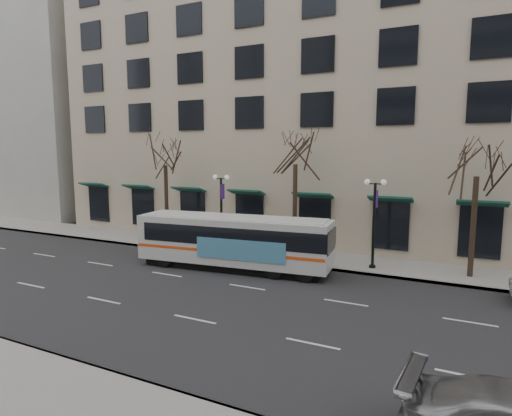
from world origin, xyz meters
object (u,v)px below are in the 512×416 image
Objects in this scene: tree_far_mid at (296,149)px; city_bus at (234,240)px; lamp_post_right at (374,219)px; tree_far_left at (165,152)px; tree_far_right at (478,158)px; lamp_post_left at (221,209)px.

city_bus is (-2.20, -3.87, -5.23)m from tree_far_mid.
lamp_post_right is (5.01, -0.60, -3.96)m from tree_far_mid.
lamp_post_right is (15.01, -0.60, -3.75)m from tree_far_left.
tree_far_mid is 10.01m from tree_far_right.
tree_far_mid is at bearing 180.00° from tree_far_right.
tree_far_left is 1.60× the size of lamp_post_left.
lamp_post_left is at bearing -6.83° from tree_far_left.
city_bus is at bearing -119.60° from tree_far_mid.
tree_far_left is 15.48m from lamp_post_right.
lamp_post_left is (5.01, -0.60, -3.75)m from tree_far_left.
tree_far_mid is (10.00, 0.00, 0.21)m from tree_far_left.
tree_far_left is 0.98× the size of tree_far_mid.
tree_far_right is at bearing 2.29° from lamp_post_left.
lamp_post_right is at bearing 0.00° from lamp_post_left.
tree_far_mid reaches higher than tree_far_right.
tree_far_mid reaches higher than city_bus.
lamp_post_left is at bearing 180.00° from lamp_post_right.
lamp_post_right is 0.45× the size of city_bus.
tree_far_right is 1.55× the size of lamp_post_right.
tree_far_left is 10.05m from city_bus.
city_bus is (7.80, -3.87, -5.02)m from tree_far_left.
tree_far_mid is at bearing 173.17° from lamp_post_right.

